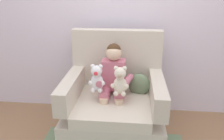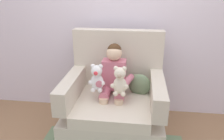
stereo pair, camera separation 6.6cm
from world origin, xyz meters
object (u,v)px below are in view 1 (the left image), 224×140
Objects in this scene: armchair at (114,105)px; seated_child at (113,78)px; plush_white at (97,79)px; throw_pillow at (139,84)px; plush_cream at (120,81)px.

seated_child is at bearing 127.17° from armchair.
throw_pillow is (0.45, 0.22, -0.15)m from plush_white.
plush_white is at bearing -153.34° from throw_pillow.
armchair reaches higher than plush_white.
plush_cream is (0.07, -0.16, 0.37)m from armchair.
armchair is 3.79× the size of plush_cream.
plush_white is 1.15× the size of throw_pillow.
plush_white is at bearing -140.50° from seated_child.
plush_white is 0.25m from plush_cream.
seated_child is at bearing 132.66° from plush_cream.
armchair is 1.41× the size of seated_child.
seated_child reaches higher than plush_white.
plush_cream reaches higher than throw_pillow.
armchair is at bearing 130.88° from plush_cream.
armchair is at bearing -51.90° from seated_child.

